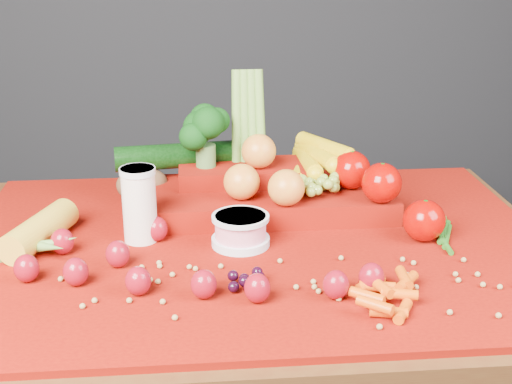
{
  "coord_description": "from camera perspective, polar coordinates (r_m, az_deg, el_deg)",
  "views": [
    {
      "loc": [
        -0.11,
        -1.17,
        1.29
      ],
      "look_at": [
        0.0,
        0.02,
        0.85
      ],
      "focal_mm": 50.0,
      "sensor_mm": 36.0,
      "label": 1
    }
  ],
  "objects": [
    {
      "name": "table",
      "position": [
        1.34,
        0.08,
        -8.16
      ],
      "size": [
        1.1,
        0.8,
        0.75
      ],
      "color": "#3C1B0D",
      "rests_on": "ground"
    },
    {
      "name": "red_cloth",
      "position": [
        1.29,
        0.08,
        -4.22
      ],
      "size": [
        1.05,
        0.75,
        0.01
      ],
      "primitive_type": "cube",
      "color": "maroon",
      "rests_on": "table"
    },
    {
      "name": "milk_glass",
      "position": [
        1.28,
        -9.33,
        -0.79
      ],
      "size": [
        0.06,
        0.06,
        0.14
      ],
      "rotation": [
        0.0,
        0.0,
        -0.43
      ],
      "color": "silver",
      "rests_on": "red_cloth"
    },
    {
      "name": "yogurt_bowl",
      "position": [
        1.26,
        -1.25,
        -2.99
      ],
      "size": [
        0.1,
        0.1,
        0.06
      ],
      "rotation": [
        0.0,
        0.0,
        0.05
      ],
      "color": "silver",
      "rests_on": "red_cloth"
    },
    {
      "name": "strawberry_scatter",
      "position": [
        1.15,
        -6.78,
        -5.85
      ],
      "size": [
        0.58,
        0.28,
        0.05
      ],
      "color": "maroon",
      "rests_on": "red_cloth"
    },
    {
      "name": "dark_grape_cluster",
      "position": [
        1.12,
        -0.58,
        -7.05
      ],
      "size": [
        0.06,
        0.05,
        0.03
      ],
      "primitive_type": null,
      "color": "black",
      "rests_on": "red_cloth"
    },
    {
      "name": "soybean_scatter",
      "position": [
        1.11,
        1.04,
        -8.02
      ],
      "size": [
        0.84,
        0.24,
        0.01
      ],
      "primitive_type": null,
      "color": "#A48646",
      "rests_on": "red_cloth"
    },
    {
      "name": "corn_ear",
      "position": [
        1.29,
        -17.02,
        -3.81
      ],
      "size": [
        0.23,
        0.26,
        0.06
      ],
      "rotation": [
        0.0,
        0.0,
        1.21
      ],
      "color": "gold",
      "rests_on": "red_cloth"
    },
    {
      "name": "potato",
      "position": [
        1.48,
        -9.06,
        0.57
      ],
      "size": [
        0.11,
        0.08,
        0.07
      ],
      "primitive_type": "ellipsoid",
      "color": "brown",
      "rests_on": "red_cloth"
    },
    {
      "name": "baby_carrot_pile",
      "position": [
        1.1,
        11.2,
        -8.07
      ],
      "size": [
        0.17,
        0.18,
        0.03
      ],
      "primitive_type": null,
      "color": "#DA4A07",
      "rests_on": "red_cloth"
    },
    {
      "name": "green_bean_pile",
      "position": [
        1.35,
        14.96,
        -3.27
      ],
      "size": [
        0.14,
        0.12,
        0.01
      ],
      "primitive_type": null,
      "color": "#226316",
      "rests_on": "red_cloth"
    },
    {
      "name": "produce_mound",
      "position": [
        1.41,
        1.04,
        0.85
      ],
      "size": [
        0.61,
        0.36,
        0.27
      ],
      "color": "maroon",
      "rests_on": "red_cloth"
    }
  ]
}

